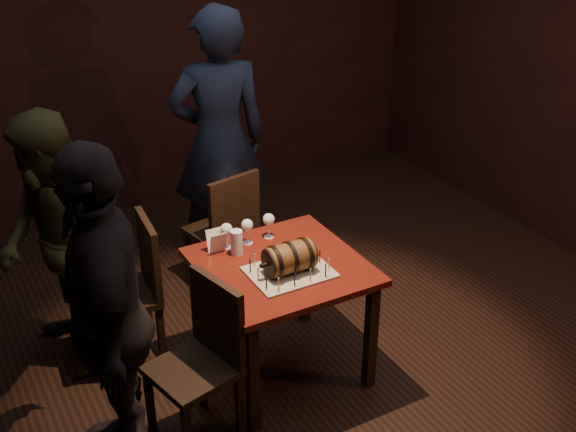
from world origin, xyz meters
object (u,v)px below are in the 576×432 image
at_px(wine_glass_mid, 247,226).
at_px(chair_left_rear, 135,283).
at_px(chair_back, 227,226).
at_px(wine_glass_right, 269,220).
at_px(pint_of_ale, 237,243).
at_px(person_left_rear, 55,248).
at_px(wine_glass_left, 226,230).
at_px(person_left_front, 107,316).
at_px(person_back, 219,142).
at_px(chair_left_front, 204,353).
at_px(barrel_cake, 289,258).
at_px(pub_table, 281,280).

xyz_separation_m(wine_glass_mid, chair_left_rear, (-0.63, 0.26, -0.34)).
bearing_deg(chair_left_rear, chair_back, 26.58).
relative_size(wine_glass_right, pint_of_ale, 1.07).
relative_size(chair_left_rear, person_left_rear, 0.58).
bearing_deg(wine_glass_left, person_left_front, -147.93).
distance_m(wine_glass_left, person_left_front, 1.02).
distance_m(wine_glass_left, person_left_rear, 0.99).
height_order(wine_glass_left, person_back, person_back).
relative_size(chair_left_front, person_left_rear, 0.58).
bearing_deg(chair_back, wine_glass_left, -113.76).
distance_m(barrel_cake, wine_glass_mid, 0.42).
bearing_deg(wine_glass_right, person_left_rear, 161.29).
distance_m(wine_glass_right, pint_of_ale, 0.27).
xyz_separation_m(barrel_cake, pint_of_ale, (-0.16, 0.34, -0.03)).
distance_m(chair_left_rear, person_back, 1.31).
height_order(chair_left_rear, person_left_rear, person_left_rear).
relative_size(pint_of_ale, person_left_front, 0.08).
xyz_separation_m(chair_left_front, person_left_rear, (-0.50, 0.97, 0.28)).
bearing_deg(wine_glass_right, person_back, 81.77).
bearing_deg(chair_left_rear, pint_of_ale, -32.43).
bearing_deg(barrel_cake, pub_table, 86.21).
xyz_separation_m(pub_table, person_left_front, (-1.06, -0.23, 0.25)).
bearing_deg(chair_back, chair_left_rear, -153.42).
xyz_separation_m(wine_glass_right, chair_left_rear, (-0.78, 0.25, -0.35)).
height_order(pub_table, wine_glass_left, wine_glass_left).
distance_m(wine_glass_left, chair_left_front, 0.79).
xyz_separation_m(pub_table, wine_glass_right, (0.08, 0.31, 0.23)).
bearing_deg(pint_of_ale, person_back, 70.31).
height_order(wine_glass_left, wine_glass_mid, same).
relative_size(wine_glass_left, wine_glass_mid, 1.00).
relative_size(barrel_cake, chair_left_front, 0.35).
xyz_separation_m(wine_glass_left, wine_glass_right, (0.27, -0.01, 0.00)).
distance_m(wine_glass_mid, person_back, 1.10).
bearing_deg(barrel_cake, pint_of_ale, 116.02).
relative_size(person_back, person_left_front, 1.10).
height_order(chair_left_front, person_back, person_back).
xyz_separation_m(wine_glass_left, person_back, (0.43, 1.04, 0.11)).
bearing_deg(chair_back, barrel_cake, -95.13).
height_order(wine_glass_left, chair_left_front, chair_left_front).
distance_m(barrel_cake, person_left_rear, 1.36).
distance_m(chair_left_front, person_back, 1.88).
distance_m(barrel_cake, chair_back, 1.11).
distance_m(pint_of_ale, chair_left_rear, 0.69).
bearing_deg(barrel_cake, chair_left_front, -165.50).
bearing_deg(person_left_front, wine_glass_right, 128.69).
relative_size(wine_glass_right, person_back, 0.08).
distance_m(wine_glass_right, person_left_front, 1.26).
bearing_deg(person_left_rear, pint_of_ale, 58.49).
relative_size(pub_table, barrel_cake, 2.77).
distance_m(person_back, person_left_rear, 1.49).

